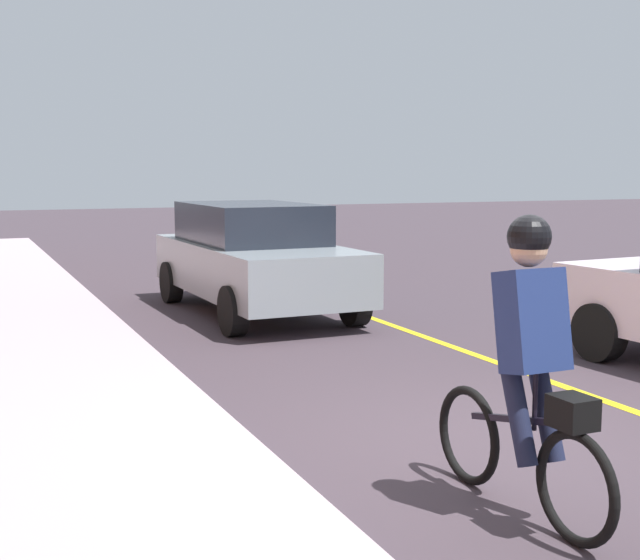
# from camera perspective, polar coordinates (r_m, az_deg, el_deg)

# --- Properties ---
(ground_plane) EXTENTS (80.00, 80.00, 0.00)m
(ground_plane) POSITION_cam_1_polar(r_m,az_deg,el_deg) (6.85, 11.73, -10.57)
(ground_plane) COLOR #3E333B
(sidewalk) EXTENTS (40.00, 3.20, 0.15)m
(sidewalk) POSITION_cam_1_polar(r_m,az_deg,el_deg) (5.71, -18.51, -13.72)
(sidewalk) COLOR #B89DAA
(sidewalk) RESTS_ON ground
(cyclist_lead) EXTENTS (1.71, 0.37, 1.83)m
(cyclist_lead) POSITION_cam_1_polar(r_m,az_deg,el_deg) (5.30, 13.55, -5.70)
(cyclist_lead) COLOR black
(cyclist_lead) RESTS_ON ground
(parked_sedan_rear) EXTENTS (4.44, 2.01, 1.58)m
(parked_sedan_rear) POSITION_cam_1_polar(r_m,az_deg,el_deg) (12.53, -4.36, 1.57)
(parked_sedan_rear) COLOR gray
(parked_sedan_rear) RESTS_ON ground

